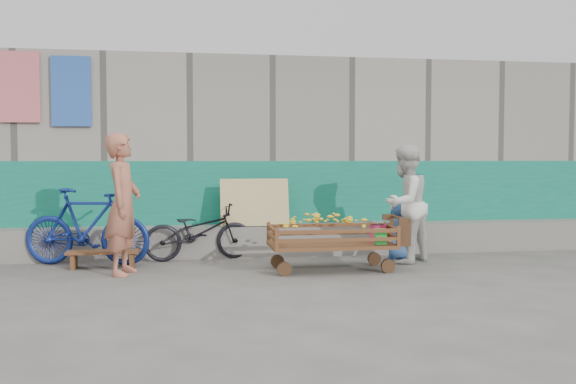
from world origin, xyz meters
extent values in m
plane|color=#4F4D48|center=(0.00, 0.00, 0.00)|extent=(80.00, 80.00, 0.00)
cube|color=gray|center=(0.00, 4.10, 1.50)|extent=(12.00, 3.00, 3.00)
cube|color=#0E7158|center=(0.00, 2.58, 0.70)|extent=(12.00, 0.03, 1.40)
cube|color=slate|center=(0.00, 2.35, 0.23)|extent=(12.00, 0.50, 0.45)
cube|color=tan|center=(0.30, 2.22, 0.80)|extent=(1.00, 0.19, 0.68)
cube|color=#D7646B|center=(-3.00, 2.56, 2.45)|extent=(0.55, 0.03, 1.00)
cube|color=#2C59B1|center=(-2.30, 2.56, 2.40)|extent=(0.55, 0.03, 1.00)
cube|color=brown|center=(1.14, 0.92, 0.33)|extent=(1.58, 0.79, 0.04)
cylinder|color=#3C2A17|center=(0.48, 0.63, 0.09)|extent=(0.18, 0.05, 0.18)
cube|color=brown|center=(0.38, 0.55, 0.48)|extent=(0.04, 0.04, 0.25)
cylinder|color=#3C2A17|center=(0.48, 1.21, 0.09)|extent=(0.18, 0.05, 0.18)
cube|color=brown|center=(0.38, 1.29, 0.48)|extent=(0.04, 0.04, 0.25)
cylinder|color=#3C2A17|center=(1.80, 0.63, 0.09)|extent=(0.18, 0.05, 0.18)
cube|color=brown|center=(1.91, 0.55, 0.48)|extent=(0.04, 0.04, 0.25)
cylinder|color=#3C2A17|center=(1.80, 1.21, 0.09)|extent=(0.18, 0.05, 0.18)
cube|color=brown|center=(1.91, 1.29, 0.48)|extent=(0.04, 0.04, 0.25)
cube|color=brown|center=(1.14, 0.55, 0.44)|extent=(1.53, 0.04, 0.04)
cube|color=brown|center=(1.14, 0.55, 0.55)|extent=(1.53, 0.04, 0.04)
cube|color=brown|center=(1.14, 1.29, 0.44)|extent=(1.53, 0.04, 0.04)
cube|color=brown|center=(1.14, 1.29, 0.55)|extent=(1.53, 0.04, 0.04)
cube|color=brown|center=(0.38, 0.92, 0.44)|extent=(0.04, 0.74, 0.04)
cube|color=brown|center=(0.38, 0.92, 0.55)|extent=(0.04, 0.74, 0.04)
cube|color=brown|center=(1.91, 0.92, 0.44)|extent=(0.04, 0.74, 0.04)
cube|color=brown|center=(1.91, 0.92, 0.55)|extent=(0.04, 0.74, 0.04)
cylinder|color=#3C2A17|center=(2.07, 0.92, 0.66)|extent=(0.04, 0.70, 0.04)
cube|color=#3C2A17|center=(2.01, 1.24, 0.51)|extent=(0.16, 0.04, 0.35)
cube|color=#3C2A17|center=(2.01, 0.59, 0.51)|extent=(0.16, 0.04, 0.35)
ellipsoid|color=yellow|center=(1.05, 0.92, 0.55)|extent=(1.14, 0.62, 0.39)
cylinder|color=#F0266A|center=(1.76, 0.92, 0.47)|extent=(0.21, 0.21, 0.23)
cylinder|color=silver|center=(1.76, 0.92, 0.59)|extent=(0.03, 0.03, 0.05)
cylinder|color=silver|center=(1.76, 0.92, 0.63)|extent=(0.30, 0.30, 0.02)
cube|color=green|center=(1.71, 0.67, 0.46)|extent=(0.14, 0.11, 0.19)
cube|color=brown|center=(-1.78, 1.59, 0.21)|extent=(0.93, 0.28, 0.04)
cube|color=brown|center=(-2.15, 1.59, 0.09)|extent=(0.06, 0.26, 0.19)
cube|color=brown|center=(-1.41, 1.59, 0.09)|extent=(0.06, 0.26, 0.19)
imported|color=#A65F47|center=(-1.46, 1.06, 0.87)|extent=(0.54, 0.71, 1.75)
imported|color=silver|center=(2.28, 1.37, 0.81)|extent=(1.00, 0.98, 1.63)
imported|color=#3562A8|center=(2.28, 1.64, 0.42)|extent=(0.45, 0.33, 0.85)
imported|color=black|center=(-0.51, 2.05, 0.41)|extent=(1.60, 0.76, 0.81)
imported|color=navy|center=(-2.01, 1.85, 0.52)|extent=(1.79, 0.90, 1.04)
camera|label=1|loc=(-0.74, -7.05, 1.44)|focal=40.00mm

